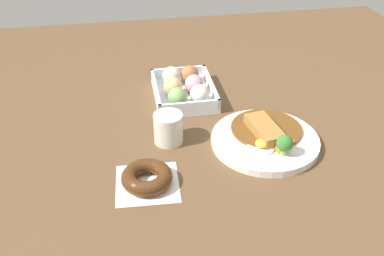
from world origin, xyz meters
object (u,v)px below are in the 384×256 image
Objects in this scene: curry_plate at (266,138)px; chocolate_ring_donut at (147,178)px; coffee_mug at (168,128)px; donut_box at (184,88)px.

chocolate_ring_donut is (-0.10, 0.29, 0.00)m from curry_plate.
chocolate_ring_donut is at bearing 108.41° from curry_plate.
coffee_mug is at bearing -23.90° from chocolate_ring_donut.
donut_box is at bearing -19.00° from coffee_mug.
chocolate_ring_donut is at bearing 156.10° from coffee_mug.
donut_box is 0.22m from coffee_mug.
curry_plate is 0.23m from coffee_mug.
curry_plate reaches higher than donut_box.
curry_plate reaches higher than chocolate_ring_donut.
chocolate_ring_donut is at bearing 158.92° from donut_box.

